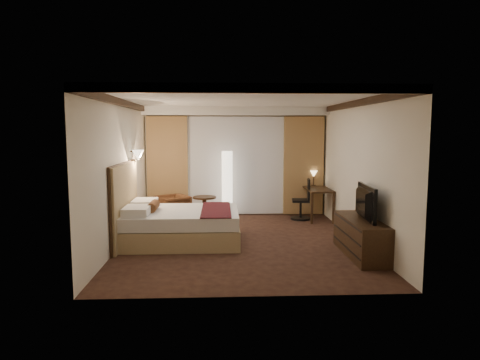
{
  "coord_description": "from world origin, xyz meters",
  "views": [
    {
      "loc": [
        -0.39,
        -8.03,
        2.12
      ],
      "look_at": [
        0.0,
        0.4,
        1.15
      ],
      "focal_mm": 32.0,
      "sensor_mm": 36.0,
      "label": 1
    }
  ],
  "objects_px": {
    "side_table": "(205,209)",
    "floor_lamp": "(227,185)",
    "armchair": "(172,207)",
    "dresser": "(361,237)",
    "bed": "(183,226)",
    "desk": "(317,203)",
    "television": "(360,201)",
    "office_chair": "(301,199)"
  },
  "relations": [
    {
      "from": "armchair",
      "to": "dresser",
      "type": "relative_size",
      "value": 0.43
    },
    {
      "from": "side_table",
      "to": "office_chair",
      "type": "bearing_deg",
      "value": 4.85
    },
    {
      "from": "bed",
      "to": "dresser",
      "type": "height_order",
      "value": "dresser"
    },
    {
      "from": "bed",
      "to": "television",
      "type": "relative_size",
      "value": 2.01
    },
    {
      "from": "office_chair",
      "to": "dresser",
      "type": "distance_m",
      "value": 3.07
    },
    {
      "from": "armchair",
      "to": "floor_lamp",
      "type": "height_order",
      "value": "floor_lamp"
    },
    {
      "from": "floor_lamp",
      "to": "television",
      "type": "height_order",
      "value": "floor_lamp"
    },
    {
      "from": "armchair",
      "to": "dresser",
      "type": "distance_m",
      "value": 4.54
    },
    {
      "from": "bed",
      "to": "office_chair",
      "type": "bearing_deg",
      "value": 36.66
    },
    {
      "from": "office_chair",
      "to": "floor_lamp",
      "type": "bearing_deg",
      "value": 179.29
    },
    {
      "from": "bed",
      "to": "side_table",
      "type": "bearing_deg",
      "value": 78.78
    },
    {
      "from": "side_table",
      "to": "office_chair",
      "type": "relative_size",
      "value": 0.61
    },
    {
      "from": "bed",
      "to": "dresser",
      "type": "bearing_deg",
      "value": -18.63
    },
    {
      "from": "bed",
      "to": "armchair",
      "type": "distance_m",
      "value": 1.87
    },
    {
      "from": "armchair",
      "to": "office_chair",
      "type": "xyz_separation_m",
      "value": [
        3.05,
        0.15,
        0.15
      ]
    },
    {
      "from": "desk",
      "to": "office_chair",
      "type": "bearing_deg",
      "value": -173.13
    },
    {
      "from": "side_table",
      "to": "television",
      "type": "relative_size",
      "value": 0.56
    },
    {
      "from": "desk",
      "to": "television",
      "type": "xyz_separation_m",
      "value": [
        0.02,
        -3.07,
        0.57
      ]
    },
    {
      "from": "floor_lamp",
      "to": "desk",
      "type": "distance_m",
      "value": 2.23
    },
    {
      "from": "office_chair",
      "to": "television",
      "type": "xyz_separation_m",
      "value": [
        0.44,
        -3.02,
        0.45
      ]
    },
    {
      "from": "desk",
      "to": "office_chair",
      "type": "distance_m",
      "value": 0.44
    },
    {
      "from": "armchair",
      "to": "side_table",
      "type": "xyz_separation_m",
      "value": [
        0.75,
        -0.05,
        -0.05
      ]
    },
    {
      "from": "side_table",
      "to": "television",
      "type": "bearing_deg",
      "value": -45.98
    },
    {
      "from": "armchair",
      "to": "side_table",
      "type": "relative_size",
      "value": 1.16
    },
    {
      "from": "desk",
      "to": "dresser",
      "type": "height_order",
      "value": "desk"
    },
    {
      "from": "television",
      "to": "bed",
      "type": "bearing_deg",
      "value": 75.79
    },
    {
      "from": "armchair",
      "to": "floor_lamp",
      "type": "xyz_separation_m",
      "value": [
        1.29,
        0.41,
        0.48
      ]
    },
    {
      "from": "side_table",
      "to": "floor_lamp",
      "type": "xyz_separation_m",
      "value": [
        0.54,
        0.45,
        0.52
      ]
    },
    {
      "from": "armchair",
      "to": "floor_lamp",
      "type": "bearing_deg",
      "value": 76.2
    },
    {
      "from": "armchair",
      "to": "bed",
      "type": "bearing_deg",
      "value": -18.92
    },
    {
      "from": "bed",
      "to": "floor_lamp",
      "type": "distance_m",
      "value": 2.46
    },
    {
      "from": "side_table",
      "to": "desk",
      "type": "bearing_deg",
      "value": 5.16
    },
    {
      "from": "dresser",
      "to": "television",
      "type": "height_order",
      "value": "television"
    },
    {
      "from": "office_chair",
      "to": "side_table",
      "type": "bearing_deg",
      "value": -167.55
    },
    {
      "from": "office_chair",
      "to": "desk",
      "type": "bearing_deg",
      "value": 14.47
    },
    {
      "from": "office_chair",
      "to": "dresser",
      "type": "relative_size",
      "value": 0.61
    },
    {
      "from": "desk",
      "to": "bed",
      "type": "bearing_deg",
      "value": -146.58
    },
    {
      "from": "side_table",
      "to": "bed",
      "type": "bearing_deg",
      "value": -101.22
    },
    {
      "from": "bed",
      "to": "armchair",
      "type": "relative_size",
      "value": 3.08
    },
    {
      "from": "dresser",
      "to": "desk",
      "type": "bearing_deg",
      "value": 90.93
    },
    {
      "from": "side_table",
      "to": "floor_lamp",
      "type": "relative_size",
      "value": 0.37
    },
    {
      "from": "bed",
      "to": "dresser",
      "type": "relative_size",
      "value": 1.31
    }
  ]
}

